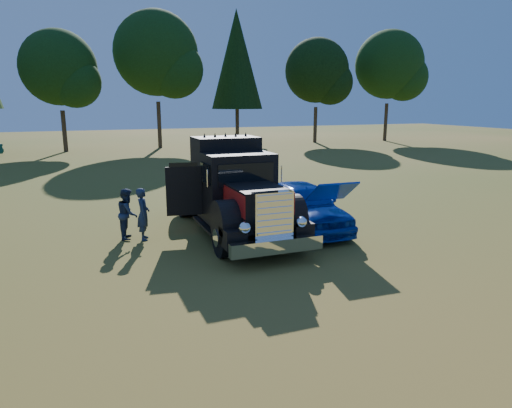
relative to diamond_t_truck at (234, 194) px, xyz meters
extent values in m
plane|color=#3A5017|center=(-1.45, -1.12, -1.28)|extent=(120.00, 120.00, 0.00)
cylinder|color=#2D2116|center=(18.55, 28.88, 0.52)|extent=(0.36, 0.36, 3.60)
sphere|color=black|center=(18.55, 28.88, 5.92)|extent=(6.40, 6.40, 6.40)
sphere|color=black|center=(19.75, 28.08, 4.72)|extent=(4.40, 4.40, 4.40)
cylinder|color=#2D2116|center=(26.55, 27.88, 0.70)|extent=(0.36, 0.36, 3.96)
sphere|color=black|center=(26.55, 27.88, 6.64)|extent=(7.04, 7.04, 7.04)
sphere|color=black|center=(27.87, 27.00, 5.32)|extent=(4.84, 4.84, 4.84)
cylinder|color=#2D2116|center=(10.55, 30.38, 0.97)|extent=(0.36, 0.36, 4.50)
cone|color=black|center=(10.55, 30.38, 6.85)|extent=(5.00, 5.00, 9.38)
cylinder|color=#2D2116|center=(-5.45, 28.38, 0.43)|extent=(0.36, 0.36, 3.42)
sphere|color=black|center=(-5.45, 28.38, 5.56)|extent=(6.08, 6.08, 6.08)
sphere|color=black|center=(-4.31, 27.62, 4.42)|extent=(4.18, 4.18, 4.18)
cylinder|color=#2D2116|center=(2.55, 28.88, 0.79)|extent=(0.36, 0.36, 4.14)
sphere|color=black|center=(2.55, 28.88, 7.00)|extent=(7.36, 7.36, 7.36)
sphere|color=black|center=(3.93, 27.96, 5.62)|extent=(5.06, 5.06, 5.06)
cylinder|color=black|center=(-1.04, -2.08, -0.73)|extent=(0.32, 1.10, 1.10)
cylinder|color=black|center=(1.06, -2.08, -0.73)|extent=(0.32, 1.10, 1.10)
cylinder|color=black|center=(-1.04, 2.72, -0.73)|extent=(0.32, 1.10, 1.10)
cylinder|color=black|center=(1.06, 2.72, -0.73)|extent=(0.32, 1.10, 1.10)
cylinder|color=black|center=(-0.71, 2.72, -0.73)|extent=(0.32, 1.10, 1.10)
cylinder|color=black|center=(0.73, 2.72, -0.73)|extent=(0.32, 1.10, 1.10)
cube|color=black|center=(0.01, 0.52, -0.66)|extent=(1.60, 6.40, 0.28)
cube|color=white|center=(0.01, -3.33, -0.73)|extent=(2.50, 0.22, 0.36)
cube|color=white|center=(0.01, -3.03, -0.03)|extent=(1.05, 0.30, 1.30)
cube|color=black|center=(0.01, -1.98, 0.02)|extent=(1.35, 1.80, 1.10)
cube|color=maroon|center=(-0.68, -1.98, 0.22)|extent=(0.02, 1.80, 0.60)
cube|color=maroon|center=(0.70, -1.98, 0.22)|extent=(0.02, 1.80, 0.60)
cylinder|color=black|center=(-0.94, -2.08, -0.33)|extent=(0.55, 1.24, 1.24)
cylinder|color=black|center=(0.96, -2.08, -0.33)|extent=(0.55, 1.24, 1.24)
sphere|color=white|center=(-0.77, -3.10, -0.23)|extent=(0.32, 0.32, 0.32)
sphere|color=white|center=(0.79, -3.10, -0.23)|extent=(0.32, 0.32, 0.32)
cube|color=black|center=(0.01, -0.43, 0.27)|extent=(2.05, 1.30, 2.10)
cube|color=black|center=(0.01, -1.10, 0.77)|extent=(1.70, 0.05, 0.65)
cube|color=black|center=(0.01, 0.87, 0.47)|extent=(2.05, 1.30, 2.50)
cube|color=black|center=(0.01, 2.52, -0.33)|extent=(2.00, 2.00, 0.35)
cube|color=black|center=(-1.57, 0.13, 0.17)|extent=(1.10, 0.23, 1.50)
cube|color=maroon|center=(-1.57, 0.18, 0.02)|extent=(0.84, 0.15, 0.75)
imported|color=#070DA7|center=(2.26, -0.32, -0.50)|extent=(2.01, 4.65, 1.56)
cube|color=#070DA7|center=(2.32, -2.02, 0.27)|extent=(1.33, 0.98, 0.67)
imported|color=#1B2740|center=(-2.80, 0.33, -0.48)|extent=(0.46, 0.63, 1.59)
imported|color=#1A1B3E|center=(-3.22, 0.64, -0.50)|extent=(0.73, 0.86, 1.56)
camera|label=1|loc=(-4.47, -13.37, 2.83)|focal=32.00mm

